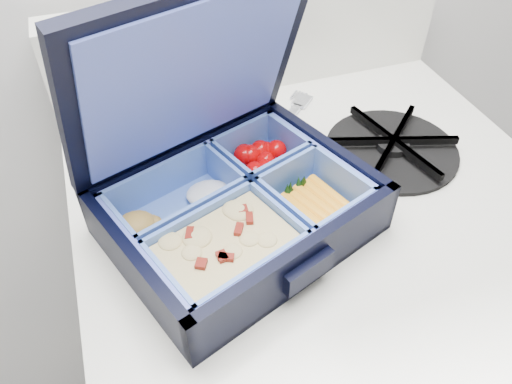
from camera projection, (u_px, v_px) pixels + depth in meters
name	position (u px, v px, depth m)	size (l,w,h in m)	color
stove	(298.00, 362.00, 0.83)	(0.53, 0.53, 0.80)	white
bento_box	(239.00, 210.00, 0.49)	(0.24, 0.19, 0.06)	black
burner_grate	(393.00, 144.00, 0.60)	(0.16, 0.16, 0.02)	black
burner_grate_rear	(189.00, 140.00, 0.60)	(0.18, 0.18, 0.02)	black
fork	(274.00, 134.00, 0.62)	(0.02, 0.18, 0.01)	silver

